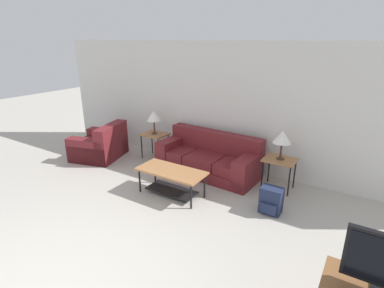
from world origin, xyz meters
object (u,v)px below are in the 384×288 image
object	(u,v)px
couch	(209,159)
side_table_left	(155,136)
table_lamp_right	(282,137)
backpack	(271,201)
armchair	(100,146)
coffee_table	(171,177)
side_table_right	(280,162)
table_lamp_left	(154,116)

from	to	relation	value
couch	side_table_left	distance (m)	1.45
table_lamp_right	backpack	bearing A→B (deg)	-80.26
armchair	side_table_left	xyz separation A→B (m)	(1.11, 0.63, 0.24)
couch	backpack	size ratio (longest dim) A/B	4.95
coffee_table	side_table_left	distance (m)	1.82
couch	side_table_right	world-z (taller)	couch
table_lamp_left	backpack	size ratio (longest dim) A/B	1.23
side_table_right	table_lamp_left	size ratio (longest dim) A/B	1.12
side_table_left	table_lamp_right	size ratio (longest dim) A/B	1.12
table_lamp_left	table_lamp_right	bearing A→B (deg)	0.00
couch	armchair	bearing A→B (deg)	-167.00
side_table_left	table_lamp_right	xyz separation A→B (m)	(2.86, -0.00, 0.47)
table_lamp_right	backpack	distance (m)	1.17
armchair	side_table_right	distance (m)	4.03
table_lamp_right	side_table_left	bearing A→B (deg)	180.00
couch	table_lamp_right	size ratio (longest dim) A/B	4.04
couch	backpack	distance (m)	1.78
armchair	backpack	xyz separation A→B (m)	(4.12, -0.23, -0.07)
armchair	side_table_left	world-z (taller)	armchair
side_table_left	couch	bearing A→B (deg)	-1.83
coffee_table	backpack	world-z (taller)	coffee_table
side_table_left	table_lamp_left	bearing A→B (deg)	-75.96
side_table_left	table_lamp_left	world-z (taller)	table_lamp_left
side_table_left	table_lamp_right	distance (m)	2.90
armchair	table_lamp_left	distance (m)	1.46
coffee_table	backpack	xyz separation A→B (m)	(1.68, 0.36, -0.14)
backpack	side_table_left	bearing A→B (deg)	164.07
armchair	side_table_right	xyz separation A→B (m)	(3.97, 0.63, 0.24)
side_table_right	coffee_table	bearing A→B (deg)	-141.47
table_lamp_left	backpack	distance (m)	3.23
armchair	table_lamp_right	distance (m)	4.08
table_lamp_left	table_lamp_right	xyz separation A→B (m)	(2.86, 0.00, 0.00)
couch	backpack	bearing A→B (deg)	-27.29
side_table_left	table_lamp_right	bearing A→B (deg)	-0.00
table_lamp_right	side_table_right	bearing A→B (deg)	53.13
side_table_right	table_lamp_right	size ratio (longest dim) A/B	1.12
couch	table_lamp_left	distance (m)	1.60
couch	table_lamp_left	world-z (taller)	table_lamp_left
side_table_left	table_lamp_left	size ratio (longest dim) A/B	1.12
side_table_right	backpack	bearing A→B (deg)	-80.26
coffee_table	side_table_left	size ratio (longest dim) A/B	2.05
side_table_right	armchair	bearing A→B (deg)	-170.95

